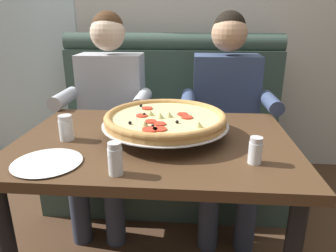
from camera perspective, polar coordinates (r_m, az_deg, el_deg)
name	(u,v)px	position (r m, az deg, el deg)	size (l,w,h in m)	color
booth_bench	(170,139)	(2.26, 0.30, -2.45)	(1.61, 0.78, 1.13)	#384C42
dining_table	(155,160)	(1.36, -2.43, -6.25)	(1.15, 0.81, 0.75)	#4C331E
diner_left	(108,107)	(1.97, -10.88, 3.50)	(0.54, 0.64, 1.27)	#2D3342
diner_right	(226,109)	(1.91, 10.63, 3.04)	(0.54, 0.64, 1.27)	#2D3342
pizza	(165,119)	(1.32, -0.49, 1.31)	(0.54, 0.54, 0.11)	silver
shaker_pepper_flakes	(66,130)	(1.36, -18.16, -0.62)	(0.06, 0.06, 0.11)	white
shaker_parmesan	(255,152)	(1.13, 15.71, -4.67)	(0.05, 0.05, 0.10)	white
shaker_oregano	(115,161)	(1.02, -9.64, -6.33)	(0.05, 0.05, 0.11)	white
plate_near_left	(47,161)	(1.17, -21.32, -5.99)	(0.24, 0.24, 0.02)	white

